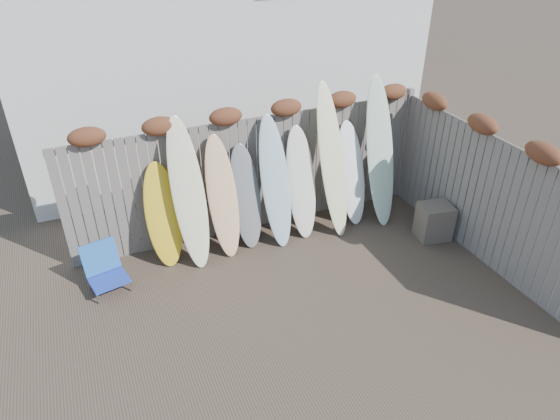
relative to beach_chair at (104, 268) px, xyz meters
name	(u,v)px	position (x,y,z in m)	size (l,w,h in m)	color
ground	(314,313)	(2.55, -1.72, -0.32)	(80.00, 80.00, 0.00)	#493A2D
back_fence	(255,165)	(2.61, 0.67, 0.86)	(6.05, 0.28, 2.24)	slate
right_fence	(487,192)	(5.54, -1.47, 0.82)	(0.28, 4.40, 2.24)	slate
beach_chair	(104,268)	(0.00, 0.00, 0.00)	(0.62, 0.65, 0.69)	#223CAD
wooden_crate	(434,221)	(5.23, -0.82, -0.02)	(0.52, 0.44, 0.61)	brown
lattice_panel	(454,181)	(5.62, -0.70, 0.60)	(0.05, 1.23, 1.84)	#352520
surfboard_0	(163,215)	(0.98, 0.33, 0.48)	(0.53, 0.07, 1.66)	yellow
surfboard_1	(189,194)	(1.38, 0.22, 0.81)	(0.50, 0.07, 2.36)	beige
surfboard_2	(223,197)	(1.91, 0.26, 0.63)	(0.47, 0.07, 1.97)	#E0A675
surfboard_3	(246,197)	(2.31, 0.31, 0.51)	(0.48, 0.07, 1.73)	slate
surfboard_4	(275,182)	(2.78, 0.22, 0.72)	(0.48, 0.07, 2.18)	#A0BECC
surfboard_5	(301,183)	(3.26, 0.26, 0.60)	(0.49, 0.07, 1.91)	white
surfboard_6	(332,161)	(3.78, 0.18, 0.93)	(0.45, 0.07, 2.60)	#F6F0BA
surfboard_7	(352,174)	(4.23, 0.28, 0.56)	(0.50, 0.07, 1.83)	white
surfboard_8	(380,152)	(4.70, 0.17, 0.93)	(0.50, 0.07, 2.60)	silver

